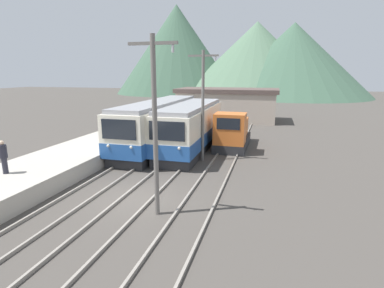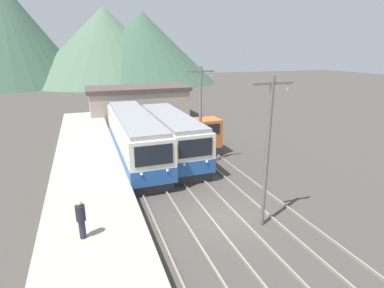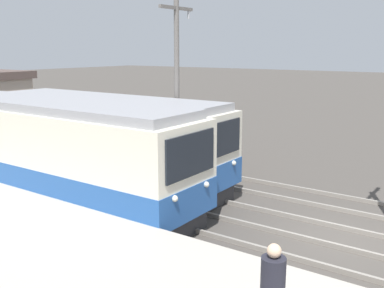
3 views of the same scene
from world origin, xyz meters
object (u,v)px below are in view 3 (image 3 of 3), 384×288
Objects in this scene: commuter_train_left at (40,154)px; shunting_locomotive at (125,139)px; commuter_train_center at (106,144)px; catenary_mast_mid at (177,88)px.

shunting_locomotive is (5.80, 1.27, -0.52)m from commuter_train_left.
shunting_locomotive is at bearing 30.83° from commuter_train_center.
catenary_mast_mid reaches higher than shunting_locomotive.
commuter_train_left reaches higher than shunting_locomotive.
catenary_mast_mid is at bearing -58.74° from commuter_train_center.
commuter_train_center is at bearing -149.17° from shunting_locomotive.
commuter_train_left is at bearing 145.08° from catenary_mast_mid.
shunting_locomotive is at bearing 12.32° from commuter_train_left.
commuter_train_center is at bearing 121.26° from catenary_mast_mid.
commuter_train_left is 2.27× the size of shunting_locomotive.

